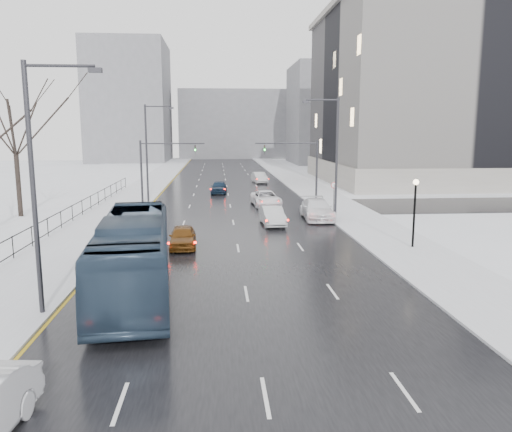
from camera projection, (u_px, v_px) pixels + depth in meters
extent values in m
cube|color=black|center=(228.00, 193.00, 60.15)|extent=(16.00, 150.00, 0.04)
cube|color=black|center=(231.00, 208.00, 48.36)|extent=(130.00, 10.00, 0.04)
cube|color=silver|center=(140.00, 193.00, 59.33)|extent=(5.00, 150.00, 0.16)
cube|color=silver|center=(314.00, 191.00, 60.95)|extent=(5.00, 150.00, 0.16)
cube|color=white|center=(58.00, 194.00, 58.60)|extent=(14.00, 150.00, 0.12)
cube|color=black|center=(19.00, 233.00, 29.44)|extent=(0.04, 70.00, 0.05)
cube|color=black|center=(20.00, 250.00, 29.61)|extent=(0.04, 70.00, 0.05)
cylinder|color=black|center=(20.00, 243.00, 29.54)|extent=(0.06, 0.06, 1.30)
cylinder|color=#2D2D33|center=(337.00, 161.00, 40.31)|extent=(0.20, 0.20, 10.00)
cylinder|color=#2D2D33|center=(322.00, 100.00, 39.39)|extent=(2.60, 0.12, 0.12)
cube|color=#2D2D33|center=(306.00, 102.00, 39.32)|extent=(0.50, 0.25, 0.18)
cylinder|color=#2D2D33|center=(33.00, 193.00, 19.36)|extent=(0.20, 0.20, 10.00)
cylinder|color=#2D2D33|center=(59.00, 66.00, 18.65)|extent=(2.60, 0.12, 0.12)
cube|color=#2D2D33|center=(95.00, 70.00, 18.77)|extent=(0.50, 0.25, 0.18)
cylinder|color=#2D2D33|center=(147.00, 154.00, 50.80)|extent=(0.20, 0.20, 10.00)
cylinder|color=#2D2D33|center=(158.00, 106.00, 50.09)|extent=(2.60, 0.12, 0.12)
cube|color=#2D2D33|center=(171.00, 108.00, 50.21)|extent=(0.50, 0.25, 0.18)
cylinder|color=black|center=(414.00, 216.00, 31.16)|extent=(0.14, 0.14, 4.00)
sphere|color=#FFE5B2|center=(416.00, 182.00, 30.81)|extent=(0.36, 0.36, 0.36)
cylinder|color=#2D2D33|center=(317.00, 174.00, 48.46)|extent=(0.20, 0.20, 6.50)
cylinder|color=#2D2D33|center=(286.00, 143.00, 47.73)|extent=(6.00, 0.12, 0.12)
imported|color=#2D2D33|center=(265.00, 150.00, 47.67)|extent=(0.15, 0.18, 0.90)
sphere|color=#19FF33|center=(265.00, 150.00, 47.52)|extent=(0.16, 0.16, 0.16)
cylinder|color=#2D2D33|center=(142.00, 175.00, 47.17)|extent=(0.20, 0.20, 6.50)
cylinder|color=#2D2D33|center=(173.00, 144.00, 46.90)|extent=(6.00, 0.12, 0.12)
imported|color=#2D2D33|center=(195.00, 150.00, 47.16)|extent=(0.15, 0.18, 0.90)
sphere|color=#19FF33|center=(195.00, 150.00, 47.02)|extent=(0.16, 0.16, 0.16)
cylinder|color=#2D2D33|center=(334.00, 198.00, 44.91)|extent=(0.06, 0.06, 2.50)
cylinder|color=white|center=(334.00, 185.00, 44.71)|extent=(0.60, 0.03, 0.60)
torus|color=#B20C0C|center=(334.00, 185.00, 44.71)|extent=(0.58, 0.06, 0.58)
cube|color=gray|center=(465.00, 99.00, 72.61)|extent=(40.00, 30.00, 24.00)
cube|color=gray|center=(472.00, 9.00, 70.51)|extent=(41.00, 31.00, 0.80)
cube|color=gray|center=(460.00, 171.00, 74.39)|extent=(40.60, 30.60, 3.00)
cube|color=slate|center=(344.00, 115.00, 114.49)|extent=(24.00, 20.00, 22.00)
cube|color=slate|center=(130.00, 103.00, 119.96)|extent=(18.00, 22.00, 28.00)
cube|color=slate|center=(235.00, 125.00, 137.54)|extent=(30.00, 18.00, 18.00)
imported|color=#28394E|center=(134.00, 255.00, 22.67)|extent=(4.28, 13.08, 3.58)
imported|color=#603610|center=(183.00, 237.00, 31.68)|extent=(1.80, 4.18, 1.41)
imported|color=#B9BBBE|center=(272.00, 216.00, 39.22)|extent=(1.86, 4.62, 1.49)
imported|color=white|center=(266.00, 199.00, 49.05)|extent=(2.95, 5.64, 1.52)
imported|color=white|center=(317.00, 209.00, 41.82)|extent=(2.51, 5.87, 1.69)
imported|color=#132439|center=(219.00, 187.00, 59.06)|extent=(2.04, 4.51, 1.50)
imported|color=silver|center=(259.00, 178.00, 70.91)|extent=(2.19, 4.80, 1.53)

